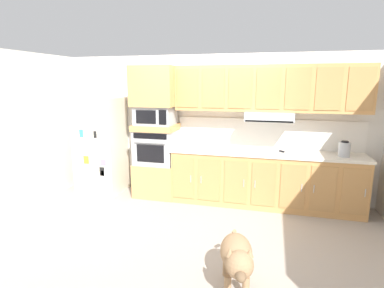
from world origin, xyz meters
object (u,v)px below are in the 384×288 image
built_in_oven (156,147)px  dog (237,256)px  microwave (156,115)px  electric_kettle (344,149)px  refrigerator (101,145)px  screwdriver (282,151)px

built_in_oven → dog: 2.92m
built_in_oven → microwave: microwave is taller
built_in_oven → electric_kettle: size_ratio=2.92×
built_in_oven → dog: size_ratio=0.73×
electric_kettle → refrigerator: bearing=-179.7°
refrigerator → dog: bearing=-38.9°
dog → refrigerator: bearing=-139.9°
electric_kettle → dog: size_ratio=0.25×
electric_kettle → dog: 2.71m
built_in_oven → electric_kettle: (3.05, -0.05, 0.13)m
microwave → electric_kettle: (3.05, -0.05, -0.43)m
microwave → screwdriver: 2.22m
screwdriver → refrigerator: bearing=-178.2°
refrigerator → microwave: (1.07, 0.07, 0.58)m
screwdriver → electric_kettle: (0.90, -0.08, 0.10)m
built_in_oven → microwave: bearing=-0.8°
refrigerator → microwave: refrigerator is taller
microwave → electric_kettle: size_ratio=2.68×
microwave → dog: bearing=-53.5°
microwave → built_in_oven: bearing=179.2°
microwave → screwdriver: microwave is taller
built_in_oven → screwdriver: built_in_oven is taller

